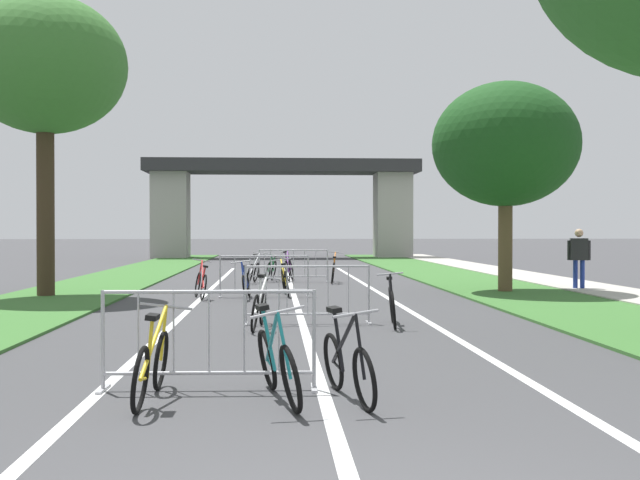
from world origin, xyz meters
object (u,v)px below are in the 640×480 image
object	(u,v)px
crowd_barrier_second	(308,295)
tree_right_cypress_far	(506,145)
bicycle_orange_2	(333,271)
bicycle_silver_6	(253,272)
bicycle_yellow_11	(285,281)
pedestrian_in_red_jacket	(579,253)
bicycle_black_0	(347,365)
bicycle_teal_3	(277,364)
crowd_barrier_nearest	(209,341)
bicycle_white_9	(260,307)
bicycle_red_8	(201,284)
bicycle_green_7	(271,270)
crowd_barrier_third	(264,276)
bicycle_yellow_1	(152,365)
bicycle_purple_5	(289,269)
bicycle_black_10	(392,305)
bicycle_blue_4	(246,284)
crowd_barrier_fourth	(293,266)

from	to	relation	value
crowd_barrier_second	tree_right_cypress_far	bearing A→B (deg)	50.17
bicycle_orange_2	bicycle_silver_6	xyz separation A→B (m)	(-2.53, 0.07, -0.01)
bicycle_yellow_11	pedestrian_in_red_jacket	xyz separation A→B (m)	(8.12, 1.08, 0.68)
bicycle_black_0	bicycle_teal_3	distance (m)	0.69
bicycle_orange_2	bicycle_teal_3	bearing A→B (deg)	-90.53
crowd_barrier_nearest	bicycle_white_9	bearing A→B (deg)	85.18
crowd_barrier_nearest	bicycle_red_8	bearing A→B (deg)	95.73
bicycle_white_9	bicycle_black_0	bearing A→B (deg)	-74.02
bicycle_silver_6	bicycle_green_7	xyz separation A→B (m)	(0.55, 0.97, 0.00)
crowd_barrier_third	crowd_barrier_second	bearing A→B (deg)	-81.61
bicycle_yellow_1	bicycle_silver_6	bearing A→B (deg)	89.90
bicycle_purple_5	bicycle_red_8	xyz separation A→B (m)	(-2.28, -6.61, -0.03)
bicycle_white_9	pedestrian_in_red_jacket	distance (m)	11.66
bicycle_black_0	bicycle_black_10	world-z (taller)	bicycle_black_10
tree_right_cypress_far	bicycle_silver_6	world-z (taller)	tree_right_cypress_far
tree_right_cypress_far	bicycle_white_9	xyz separation A→B (m)	(-6.42, -7.28, -3.59)
bicycle_black_0	bicycle_yellow_1	world-z (taller)	bicycle_black_0
bicycle_teal_3	bicycle_green_7	size ratio (longest dim) A/B	1.08
bicycle_black_0	bicycle_white_9	size ratio (longest dim) A/B	0.94
bicycle_yellow_1	bicycle_black_10	xyz separation A→B (m)	(3.25, 5.88, 0.01)
bicycle_green_7	bicycle_white_9	distance (m)	12.54
bicycle_black_0	bicycle_purple_5	size ratio (longest dim) A/B	0.95
crowd_barrier_second	crowd_barrier_third	size ratio (longest dim) A/B	1.00
bicycle_yellow_11	pedestrian_in_red_jacket	bearing A→B (deg)	4.36
crowd_barrier_nearest	bicycle_blue_4	xyz separation A→B (m)	(-0.00, 10.92, -0.16)
bicycle_purple_5	pedestrian_in_red_jacket	xyz separation A→B (m)	(7.90, -4.72, 0.65)
bicycle_blue_4	bicycle_green_7	size ratio (longest dim) A/B	1.05
bicycle_teal_3	bicycle_yellow_11	bearing A→B (deg)	-102.79
pedestrian_in_red_jacket	crowd_barrier_nearest	bearing A→B (deg)	-110.31
crowd_barrier_third	bicycle_teal_3	xyz separation A→B (m)	(0.28, -12.02, -0.16)
crowd_barrier_fourth	bicycle_blue_4	world-z (taller)	crowd_barrier_fourth
bicycle_orange_2	bicycle_red_8	xyz separation A→B (m)	(-3.66, -5.59, -0.01)
bicycle_teal_3	pedestrian_in_red_jacket	size ratio (longest dim) A/B	1.01
bicycle_black_10	bicycle_yellow_11	size ratio (longest dim) A/B	0.95
bicycle_orange_2	bicycle_yellow_11	size ratio (longest dim) A/B	0.96
crowd_barrier_fourth	tree_right_cypress_far	bearing A→B (deg)	-40.50
crowd_barrier_fourth	bicycle_black_10	bearing A→B (deg)	-83.01
bicycle_purple_5	bicycle_red_8	bearing A→B (deg)	-100.92
crowd_barrier_nearest	bicycle_purple_5	size ratio (longest dim) A/B	1.34
crowd_barrier_third	bicycle_red_8	xyz separation A→B (m)	(-1.54, -0.40, -0.16)
crowd_barrier_nearest	bicycle_blue_4	world-z (taller)	crowd_barrier_nearest
crowd_barrier_fourth	bicycle_orange_2	world-z (taller)	crowd_barrier_fourth
tree_right_cypress_far	bicycle_black_10	world-z (taller)	tree_right_cypress_far
crowd_barrier_nearest	crowd_barrier_second	world-z (taller)	same
bicycle_red_8	crowd_barrier_nearest	bearing A→B (deg)	-97.33
tree_right_cypress_far	bicycle_yellow_1	xyz separation A→B (m)	(-7.36, -12.91, -3.60)
tree_right_cypress_far	bicycle_silver_6	distance (m)	8.83
bicycle_white_9	bicycle_yellow_11	xyz separation A→B (m)	(0.52, 6.73, 0.00)
crowd_barrier_second	bicycle_green_7	bearing A→B (deg)	93.34
crowd_barrier_nearest	bicycle_silver_6	bearing A→B (deg)	89.92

